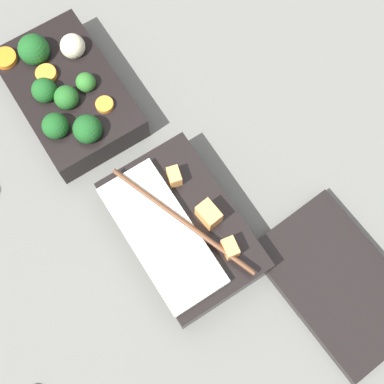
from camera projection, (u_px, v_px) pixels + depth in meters
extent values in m
plane|color=slate|center=(135.00, 160.00, 0.73)|extent=(3.00, 3.00, 0.00)
cube|color=black|center=(69.00, 94.00, 0.73)|extent=(0.21, 0.13, 0.05)
sphere|color=#19511E|center=(44.00, 90.00, 0.70)|extent=(0.03, 0.03, 0.03)
sphere|color=#236023|center=(66.00, 98.00, 0.69)|extent=(0.03, 0.03, 0.03)
sphere|color=#2D7028|center=(86.00, 82.00, 0.70)|extent=(0.03, 0.03, 0.03)
sphere|color=#19511E|center=(34.00, 50.00, 0.71)|extent=(0.04, 0.04, 0.04)
sphere|color=#19511E|center=(55.00, 126.00, 0.68)|extent=(0.03, 0.03, 0.03)
sphere|color=#19511E|center=(87.00, 129.00, 0.68)|extent=(0.04, 0.04, 0.04)
cylinder|color=orange|center=(46.00, 74.00, 0.71)|extent=(0.03, 0.03, 0.01)
cylinder|color=orange|center=(5.00, 58.00, 0.72)|extent=(0.04, 0.04, 0.01)
cylinder|color=orange|center=(104.00, 105.00, 0.70)|extent=(0.03, 0.03, 0.01)
sphere|color=beige|center=(73.00, 46.00, 0.72)|extent=(0.03, 0.03, 0.03)
cube|color=black|center=(181.00, 229.00, 0.67)|extent=(0.21, 0.13, 0.05)
cube|color=white|center=(162.00, 235.00, 0.64)|extent=(0.18, 0.08, 0.01)
cube|color=#F4A356|center=(174.00, 176.00, 0.66)|extent=(0.02, 0.02, 0.02)
cube|color=#F4A356|center=(209.00, 215.00, 0.64)|extent=(0.03, 0.02, 0.03)
cube|color=#F4A356|center=(230.00, 248.00, 0.63)|extent=(0.02, 0.02, 0.02)
sphere|color=#4C1E4C|center=(228.00, 249.00, 0.63)|extent=(0.01, 0.01, 0.01)
cylinder|color=#56331E|center=(179.00, 223.00, 0.64)|extent=(0.20, 0.08, 0.01)
cylinder|color=#56331E|center=(183.00, 219.00, 0.64)|extent=(0.20, 0.08, 0.01)
cube|color=black|center=(338.00, 283.00, 0.66)|extent=(0.21, 0.14, 0.02)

